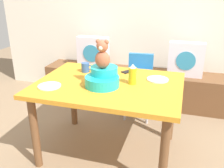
# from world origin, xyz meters

# --- Properties ---
(ground_plane) EXTENTS (8.00, 8.00, 0.00)m
(ground_plane) POSITION_xyz_m (0.00, 0.00, 0.00)
(ground_plane) COLOR #8C7256
(back_wall) EXTENTS (4.40, 0.10, 2.60)m
(back_wall) POSITION_xyz_m (0.00, 1.51, 1.30)
(back_wall) COLOR silver
(back_wall) RESTS_ON ground_plane
(window_bench) EXTENTS (2.60, 0.44, 0.46)m
(window_bench) POSITION_xyz_m (0.00, 1.24, 0.23)
(window_bench) COLOR brown
(window_bench) RESTS_ON ground_plane
(pillow_floral_left) EXTENTS (0.44, 0.15, 0.44)m
(pillow_floral_left) POSITION_xyz_m (-0.62, 1.22, 0.68)
(pillow_floral_left) COLOR silver
(pillow_floral_left) RESTS_ON window_bench
(pillow_floral_right) EXTENTS (0.44, 0.15, 0.44)m
(pillow_floral_right) POSITION_xyz_m (0.65, 1.22, 0.68)
(pillow_floral_right) COLOR silver
(pillow_floral_right) RESTS_ON window_bench
(dining_table) EXTENTS (1.31, 0.97, 0.74)m
(dining_table) POSITION_xyz_m (0.00, 0.00, 0.64)
(dining_table) COLOR orange
(dining_table) RESTS_ON ground_plane
(highchair) EXTENTS (0.34, 0.47, 0.79)m
(highchair) POSITION_xyz_m (0.13, 0.80, 0.52)
(highchair) COLOR #2672B2
(highchair) RESTS_ON ground_plane
(infant_seat_teal) EXTENTS (0.30, 0.33, 0.16)m
(infant_seat_teal) POSITION_xyz_m (-0.03, -0.08, 0.81)
(infant_seat_teal) COLOR #1DB5B9
(infant_seat_teal) RESTS_ON dining_table
(teddy_bear) EXTENTS (0.13, 0.12, 0.25)m
(teddy_bear) POSITION_xyz_m (-0.03, -0.08, 1.02)
(teddy_bear) COLOR #A95D40
(teddy_bear) RESTS_ON infant_seat_teal
(ketchup_bottle) EXTENTS (0.07, 0.07, 0.18)m
(ketchup_bottle) POSITION_xyz_m (0.21, 0.04, 0.83)
(ketchup_bottle) COLOR gold
(ketchup_bottle) RESTS_ON dining_table
(coffee_mug) EXTENTS (0.12, 0.08, 0.09)m
(coffee_mug) POSITION_xyz_m (-0.32, 0.23, 0.79)
(coffee_mug) COLOR #335999
(coffee_mug) RESTS_ON dining_table
(dinner_plate_near) EXTENTS (0.20, 0.20, 0.01)m
(dinner_plate_near) POSITION_xyz_m (-0.47, -0.24, 0.75)
(dinner_plate_near) COLOR white
(dinner_plate_near) RESTS_ON dining_table
(dinner_plate_far) EXTENTS (0.20, 0.20, 0.01)m
(dinner_plate_far) POSITION_xyz_m (0.42, 0.20, 0.75)
(dinner_plate_far) COLOR white
(dinner_plate_far) RESTS_ON dining_table
(cell_phone) EXTENTS (0.14, 0.16, 0.01)m
(cell_phone) POSITION_xyz_m (0.10, 0.35, 0.74)
(cell_phone) COLOR black
(cell_phone) RESTS_ON dining_table
(table_fork) EXTENTS (0.08, 0.16, 0.01)m
(table_fork) POSITION_xyz_m (-0.15, 0.31, 0.74)
(table_fork) COLOR silver
(table_fork) RESTS_ON dining_table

